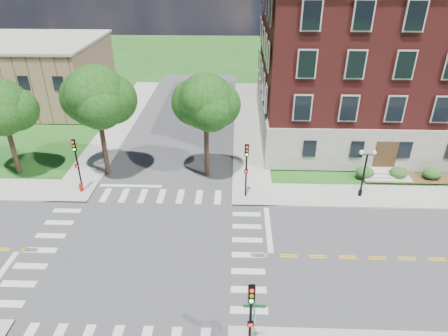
{
  "coord_description": "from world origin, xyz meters",
  "views": [
    {
      "loc": [
        6.3,
        -21.17,
        18.36
      ],
      "look_at": [
        5.35,
        6.55,
        3.2
      ],
      "focal_mm": 32.0,
      "sensor_mm": 36.0,
      "label": 1
    }
  ],
  "objects_px": {
    "traffic_signal_ne": "(246,164)",
    "fire_hydrant": "(81,188)",
    "street_sign_pole": "(254,318)",
    "traffic_signal_se": "(251,313)",
    "traffic_signal_nw": "(77,159)",
    "twin_lamp_west": "(364,171)"
  },
  "relations": [
    {
      "from": "traffic_signal_nw",
      "to": "fire_hydrant",
      "type": "relative_size",
      "value": 6.4
    },
    {
      "from": "traffic_signal_se",
      "to": "fire_hydrant",
      "type": "bearing_deg",
      "value": 132.48
    },
    {
      "from": "fire_hydrant",
      "to": "street_sign_pole",
      "type": "bearing_deg",
      "value": -46.21
    },
    {
      "from": "traffic_signal_ne",
      "to": "twin_lamp_west",
      "type": "bearing_deg",
      "value": 2.64
    },
    {
      "from": "traffic_signal_ne",
      "to": "fire_hydrant",
      "type": "relative_size",
      "value": 6.4
    },
    {
      "from": "twin_lamp_west",
      "to": "fire_hydrant",
      "type": "bearing_deg",
      "value": -179.7
    },
    {
      "from": "traffic_signal_nw",
      "to": "twin_lamp_west",
      "type": "xyz_separation_m",
      "value": [
        23.76,
        0.01,
        -0.66
      ]
    },
    {
      "from": "traffic_signal_nw",
      "to": "twin_lamp_west",
      "type": "relative_size",
      "value": 1.13
    },
    {
      "from": "twin_lamp_west",
      "to": "traffic_signal_nw",
      "type": "bearing_deg",
      "value": -179.97
    },
    {
      "from": "traffic_signal_ne",
      "to": "fire_hydrant",
      "type": "xyz_separation_m",
      "value": [
        -14.14,
        0.32,
        -2.72
      ]
    },
    {
      "from": "traffic_signal_ne",
      "to": "street_sign_pole",
      "type": "xyz_separation_m",
      "value": [
        0.18,
        -14.61,
        -0.88
      ]
    },
    {
      "from": "traffic_signal_nw",
      "to": "street_sign_pole",
      "type": "distance_m",
      "value": 20.74
    },
    {
      "from": "traffic_signal_se",
      "to": "twin_lamp_west",
      "type": "relative_size",
      "value": 1.13
    },
    {
      "from": "traffic_signal_se",
      "to": "fire_hydrant",
      "type": "relative_size",
      "value": 6.4
    },
    {
      "from": "traffic_signal_se",
      "to": "street_sign_pole",
      "type": "relative_size",
      "value": 1.55
    },
    {
      "from": "traffic_signal_se",
      "to": "twin_lamp_west",
      "type": "distance_m",
      "value": 18.33
    },
    {
      "from": "twin_lamp_west",
      "to": "street_sign_pole",
      "type": "bearing_deg",
      "value": -122.27
    },
    {
      "from": "twin_lamp_west",
      "to": "street_sign_pole",
      "type": "height_order",
      "value": "twin_lamp_west"
    },
    {
      "from": "traffic_signal_nw",
      "to": "fire_hydrant",
      "type": "bearing_deg",
      "value": -122.48
    },
    {
      "from": "traffic_signal_nw",
      "to": "fire_hydrant",
      "type": "height_order",
      "value": "traffic_signal_nw"
    },
    {
      "from": "traffic_signal_se",
      "to": "traffic_signal_ne",
      "type": "xyz_separation_m",
      "value": [
        0.02,
        15.09,
        0.0
      ]
    },
    {
      "from": "traffic_signal_ne",
      "to": "street_sign_pole",
      "type": "relative_size",
      "value": 1.55
    }
  ]
}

